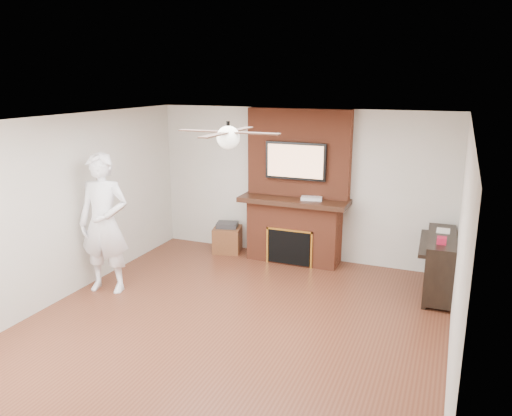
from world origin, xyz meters
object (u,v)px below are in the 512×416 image
at_px(side_table, 227,238).
at_px(piano, 439,263).
at_px(fireplace, 296,202).
at_px(person, 104,223).

xyz_separation_m(side_table, piano, (3.51, -0.48, 0.21)).
bearing_deg(piano, fireplace, 164.57).
bearing_deg(piano, side_table, 170.21).
bearing_deg(fireplace, piano, -13.43).
xyz_separation_m(fireplace, side_table, (-1.22, -0.07, -0.75)).
distance_m(person, piano, 4.73).
relative_size(fireplace, person, 1.26).
height_order(person, piano, person).
xyz_separation_m(fireplace, person, (-2.10, -2.20, -0.00)).
bearing_deg(side_table, fireplace, -11.09).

